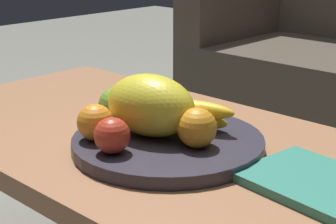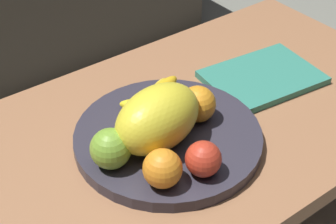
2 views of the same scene
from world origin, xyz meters
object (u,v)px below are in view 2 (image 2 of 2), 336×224
object	(u,v)px
coffee_table	(153,154)
melon_large_front	(158,118)
apple_front	(203,159)
banana_bunch	(152,103)
orange_left	(162,169)
magazine	(262,77)
orange_front	(198,104)
apple_left	(111,149)
fruit_bowl	(168,137)

from	to	relation	value
coffee_table	melon_large_front	distance (m)	0.14
apple_front	banana_bunch	xyz separation A→B (m)	(0.03, 0.19, -0.00)
coffee_table	melon_large_front	bearing A→B (deg)	-111.11
orange_left	magazine	size ratio (longest dim) A/B	0.28
melon_large_front	orange_front	world-z (taller)	melon_large_front
orange_front	apple_left	size ratio (longest dim) A/B	0.98
banana_bunch	magazine	xyz separation A→B (m)	(0.29, -0.02, -0.05)
melon_large_front	orange_left	xyz separation A→B (m)	(-0.06, -0.09, -0.02)
orange_left	banana_bunch	xyz separation A→B (m)	(0.10, 0.17, -0.00)
orange_left	apple_left	distance (m)	0.10
coffee_table	fruit_bowl	bearing A→B (deg)	-59.61
fruit_bowl	orange_front	bearing A→B (deg)	-0.37
fruit_bowl	banana_bunch	bearing A→B (deg)	82.18
melon_large_front	orange_front	distance (m)	0.11
coffee_table	banana_bunch	xyz separation A→B (m)	(0.03, 0.03, 0.10)
coffee_table	banana_bunch	size ratio (longest dim) A/B	7.39
fruit_bowl	melon_large_front	size ratio (longest dim) A/B	1.99
orange_left	apple_front	world-z (taller)	orange_left
fruit_bowl	orange_left	distance (m)	0.14
coffee_table	orange_front	size ratio (longest dim) A/B	17.65
fruit_bowl	magazine	distance (m)	0.30
orange_front	apple_front	size ratio (longest dim) A/B	1.13
orange_front	orange_left	bearing A→B (deg)	-147.49
orange_front	melon_large_front	bearing A→B (deg)	-173.03
orange_front	magazine	bearing A→B (deg)	10.70
fruit_bowl	orange_front	world-z (taller)	orange_front
orange_front	orange_left	distance (m)	0.19
orange_left	fruit_bowl	bearing A→B (deg)	49.20
orange_front	apple_left	distance (m)	0.21
coffee_table	orange_front	distance (m)	0.14
coffee_table	apple_left	world-z (taller)	apple_left
orange_front	apple_left	world-z (taller)	apple_left
fruit_bowl	banana_bunch	size ratio (longest dim) A/B	2.10
orange_front	banana_bunch	xyz separation A→B (m)	(-0.06, 0.06, -0.01)
melon_large_front	apple_left	xyz separation A→B (m)	(-0.10, 0.00, -0.02)
fruit_bowl	apple_front	xyz separation A→B (m)	(-0.02, -0.12, 0.04)
fruit_bowl	melon_large_front	bearing A→B (deg)	-158.17
orange_front	banana_bunch	distance (m)	0.09
melon_large_front	banana_bunch	bearing A→B (deg)	61.24
coffee_table	magazine	xyz separation A→B (m)	(0.32, 0.01, 0.05)
apple_front	fruit_bowl	bearing A→B (deg)	82.29
fruit_bowl	apple_front	bearing A→B (deg)	-97.71
melon_large_front	apple_left	bearing A→B (deg)	178.19
orange_front	coffee_table	bearing A→B (deg)	161.71
orange_left	orange_front	bearing A→B (deg)	32.51
banana_bunch	orange_left	bearing A→B (deg)	-120.42
fruit_bowl	orange_front	distance (m)	0.09
coffee_table	orange_front	world-z (taller)	orange_front
orange_left	apple_front	size ratio (longest dim) A/B	1.07
fruit_bowl	magazine	size ratio (longest dim) A/B	1.46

